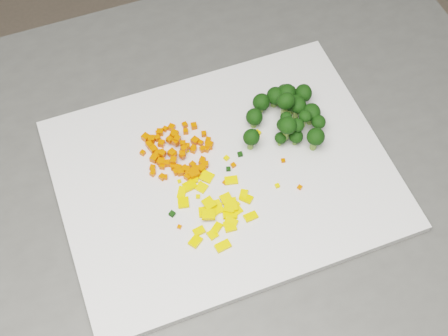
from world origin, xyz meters
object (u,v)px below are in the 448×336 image
object	(u,v)px
pepper_pile	(213,207)
broccoli_pile	(285,119)
carrot_pile	(176,146)
counter_block	(205,286)
cutting_board	(224,174)

from	to	relation	value
pepper_pile	broccoli_pile	size ratio (longest dim) A/B	0.97
carrot_pile	broccoli_pile	distance (m)	0.15
counter_block	broccoli_pile	bearing A→B (deg)	4.11
pepper_pile	broccoli_pile	distance (m)	0.16
carrot_pile	counter_block	bearing A→B (deg)	-46.43
counter_block	broccoli_pile	xyz separation A→B (m)	(0.13, 0.01, 0.49)
carrot_pile	broccoli_pile	xyz separation A→B (m)	(0.15, -0.01, 0.01)
counter_block	broccoli_pile	distance (m)	0.50
cutting_board	pepper_pile	distance (m)	0.06
carrot_pile	broccoli_pile	world-z (taller)	broccoli_pile
counter_block	cutting_board	size ratio (longest dim) A/B	2.17
broccoli_pile	carrot_pile	bearing A→B (deg)	175.43
cutting_board	broccoli_pile	bearing A→B (deg)	21.22
counter_block	pepper_pile	distance (m)	0.48
broccoli_pile	counter_block	bearing A→B (deg)	-175.89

